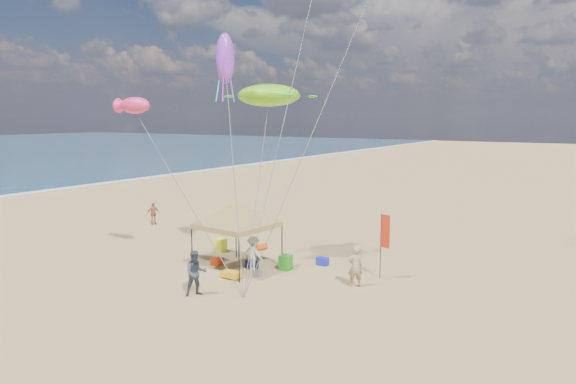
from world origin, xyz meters
name	(u,v)px	position (x,y,z in m)	size (l,w,h in m)	color
ground	(246,305)	(0.00, 0.00, 0.00)	(280.00, 280.00, 0.00)	tan
canopy_tent	(237,204)	(-3.24, 3.70, 3.09)	(6.00, 6.00, 3.72)	black
feather_flag	(384,235)	(3.17, 5.89, 1.97)	(0.45, 0.08, 2.95)	black
cooler_red	(217,262)	(-4.47, 3.65, 0.19)	(0.54, 0.38, 0.38)	#BB3B0F
cooler_blue	(323,261)	(-0.14, 6.38, 0.19)	(0.54, 0.38, 0.38)	#1721BD
bag_navy	(252,264)	(-2.76, 4.18, 0.18)	(0.36, 0.36, 0.60)	black
bag_orange	(262,247)	(-4.35, 7.26, 0.18)	(0.36, 0.36, 0.60)	#E44E0C
chair_green	(286,263)	(-1.24, 4.77, 0.35)	(0.50, 0.50, 0.70)	#1E8418
chair_yellow	(221,245)	(-6.00, 5.84, 0.35)	(0.50, 0.50, 0.70)	#FAFF1C
crate_grey	(257,274)	(-1.72, 3.17, 0.14)	(0.34, 0.30, 0.28)	slate
beach_cart	(231,274)	(-2.56, 2.32, 0.20)	(0.90, 0.50, 0.24)	gold
person_near_a	(355,266)	(2.57, 4.24, 0.88)	(0.64, 0.42, 1.76)	#A3845D
person_near_b	(196,273)	(-2.35, -0.20, 0.92)	(0.90, 0.70, 1.85)	#333845
person_near_c	(253,254)	(-2.43, 3.84, 0.82)	(1.06, 0.61, 1.65)	beige
person_far_a	(153,213)	(-14.41, 9.11, 0.74)	(0.87, 0.36, 1.49)	#AE6943
turtle_kite	(269,95)	(-3.21, 6.32, 8.16)	(3.28, 2.63, 1.09)	#66CE14
fish_kite	(135,105)	(-7.57, 1.71, 7.65)	(1.75, 0.87, 0.78)	#FF2D6B
squid_kite	(225,59)	(-4.01, 3.97, 9.77)	(0.88, 0.88, 2.30)	purple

